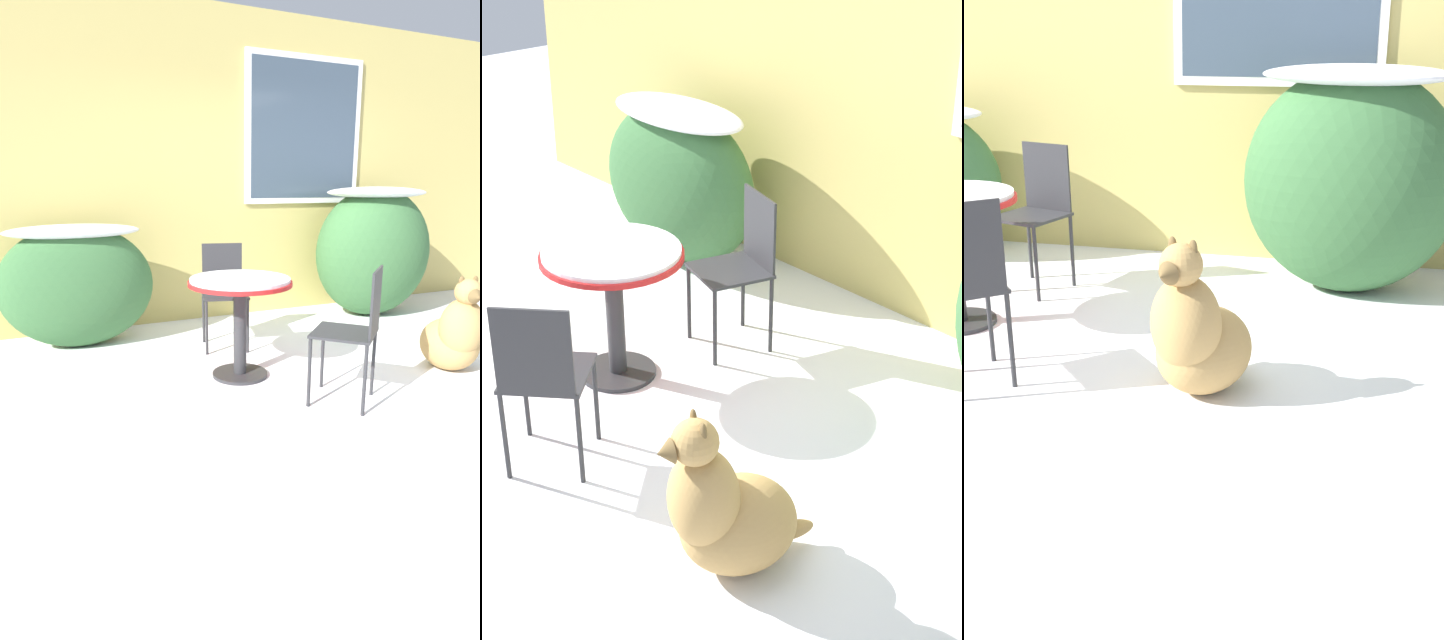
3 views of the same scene
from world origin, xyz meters
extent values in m
plane|color=white|center=(0.00, 0.00, 0.00)|extent=(16.00, 16.00, 0.00)
cube|color=tan|center=(0.00, 2.20, 1.56)|extent=(8.00, 0.06, 3.11)
ellipsoid|color=#386638|center=(1.44, 1.57, 0.70)|extent=(1.34, 0.97, 1.40)
ellipsoid|color=white|center=(1.44, 1.57, 1.34)|extent=(1.14, 0.82, 0.12)
cube|color=#2D2D30|center=(-0.52, 1.11, 0.48)|extent=(0.48, 0.48, 0.02)
cube|color=#2D2D30|center=(-0.47, 1.29, 0.70)|extent=(0.35, 0.11, 0.42)
cylinder|color=#2D2D30|center=(-0.74, 0.99, 0.24)|extent=(0.02, 0.02, 0.47)
cylinder|color=#2D2D30|center=(-0.40, 0.90, 0.24)|extent=(0.02, 0.02, 0.47)
cylinder|color=#2D2D30|center=(-0.64, 1.33, 0.24)|extent=(0.02, 0.02, 0.47)
cylinder|color=#2D2D30|center=(-0.30, 1.24, 0.24)|extent=(0.02, 0.02, 0.47)
cylinder|color=#2D2D30|center=(-0.23, -0.02, 0.24)|extent=(0.02, 0.02, 0.47)
cylinder|color=#2D2D30|center=(0.01, -0.28, 0.24)|extent=(0.02, 0.02, 0.47)
ellipsoid|color=tan|center=(0.89, -0.10, 0.20)|extent=(0.57, 0.61, 0.41)
ellipsoid|color=tan|center=(0.84, -0.24, 0.38)|extent=(0.41, 0.38, 0.45)
sphere|color=tan|center=(0.83, -0.27, 0.66)|extent=(0.19, 0.19, 0.19)
cone|color=brown|center=(0.79, -0.39, 0.65)|extent=(0.12, 0.09, 0.11)
ellipsoid|color=brown|center=(0.79, -0.24, 0.73)|extent=(0.05, 0.04, 0.09)
ellipsoid|color=brown|center=(0.89, -0.28, 0.73)|extent=(0.05, 0.04, 0.09)
ellipsoid|color=tan|center=(0.97, 0.12, 0.09)|extent=(0.16, 0.25, 0.08)
camera|label=1|loc=(-2.14, -2.85, 1.41)|focal=28.00mm
camera|label=2|loc=(3.22, -2.24, 2.84)|focal=55.00mm
camera|label=3|loc=(1.68, -3.44, 1.64)|focal=45.00mm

